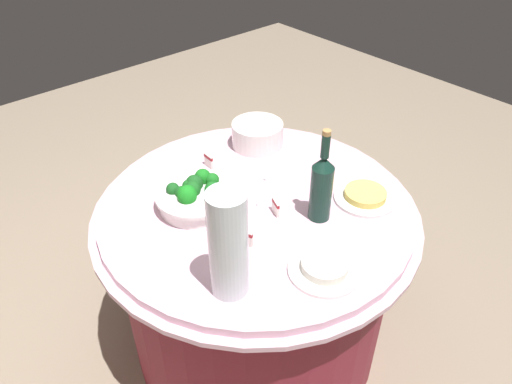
{
  "coord_description": "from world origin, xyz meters",
  "views": [
    {
      "loc": [
        -1.03,
        0.91,
        1.82
      ],
      "look_at": [
        0.0,
        0.0,
        0.79
      ],
      "focal_mm": 34.75,
      "sensor_mm": 36.0,
      "label": 1
    }
  ],
  "objects_px": {
    "label_placard_rear": "(208,160)",
    "wine_bottle": "(322,186)",
    "plate_stack": "(257,135)",
    "food_plate_rice": "(325,268)",
    "broccoli_bowl": "(196,196)",
    "decorative_fruit_vase": "(228,250)",
    "serving_tongs": "(259,190)",
    "label_placard_front": "(245,237)",
    "label_placard_mid": "(276,207)",
    "food_plate_noodles": "(365,196)"
  },
  "relations": [
    {
      "from": "wine_bottle",
      "to": "serving_tongs",
      "type": "relative_size",
      "value": 2.1
    },
    {
      "from": "wine_bottle",
      "to": "serving_tongs",
      "type": "xyz_separation_m",
      "value": [
        0.24,
        0.05,
        -0.12
      ]
    },
    {
      "from": "plate_stack",
      "to": "label_placard_rear",
      "type": "bearing_deg",
      "value": 89.26
    },
    {
      "from": "decorative_fruit_vase",
      "to": "label_placard_mid",
      "type": "bearing_deg",
      "value": -64.26
    },
    {
      "from": "food_plate_noodles",
      "to": "label_placard_front",
      "type": "height_order",
      "value": "label_placard_front"
    },
    {
      "from": "decorative_fruit_vase",
      "to": "food_plate_noodles",
      "type": "xyz_separation_m",
      "value": [
        0.01,
        -0.62,
        -0.13
      ]
    },
    {
      "from": "label_placard_rear",
      "to": "wine_bottle",
      "type": "bearing_deg",
      "value": -168.84
    },
    {
      "from": "label_placard_mid",
      "to": "label_placard_rear",
      "type": "height_order",
      "value": "same"
    },
    {
      "from": "serving_tongs",
      "to": "label_placard_mid",
      "type": "height_order",
      "value": "label_placard_mid"
    },
    {
      "from": "food_plate_rice",
      "to": "label_placard_mid",
      "type": "relative_size",
      "value": 4.0
    },
    {
      "from": "wine_bottle",
      "to": "label_placard_front",
      "type": "bearing_deg",
      "value": 77.83
    },
    {
      "from": "wine_bottle",
      "to": "food_plate_rice",
      "type": "distance_m",
      "value": 0.28
    },
    {
      "from": "food_plate_noodles",
      "to": "label_placard_rear",
      "type": "relative_size",
      "value": 4.0
    },
    {
      "from": "decorative_fruit_vase",
      "to": "serving_tongs",
      "type": "relative_size",
      "value": 2.13
    },
    {
      "from": "plate_stack",
      "to": "serving_tongs",
      "type": "distance_m",
      "value": 0.32
    },
    {
      "from": "broccoli_bowl",
      "to": "label_placard_mid",
      "type": "distance_m",
      "value": 0.28
    },
    {
      "from": "serving_tongs",
      "to": "broccoli_bowl",
      "type": "bearing_deg",
      "value": 69.84
    },
    {
      "from": "plate_stack",
      "to": "serving_tongs",
      "type": "bearing_deg",
      "value": 139.4
    },
    {
      "from": "serving_tongs",
      "to": "food_plate_noodles",
      "type": "relative_size",
      "value": 0.73
    },
    {
      "from": "plate_stack",
      "to": "serving_tongs",
      "type": "relative_size",
      "value": 1.31
    },
    {
      "from": "wine_bottle",
      "to": "label_placard_front",
      "type": "height_order",
      "value": "wine_bottle"
    },
    {
      "from": "broccoli_bowl",
      "to": "wine_bottle",
      "type": "relative_size",
      "value": 0.83
    },
    {
      "from": "broccoli_bowl",
      "to": "decorative_fruit_vase",
      "type": "relative_size",
      "value": 0.82
    },
    {
      "from": "serving_tongs",
      "to": "label_placard_front",
      "type": "height_order",
      "value": "label_placard_front"
    },
    {
      "from": "plate_stack",
      "to": "label_placard_front",
      "type": "distance_m",
      "value": 0.61
    },
    {
      "from": "serving_tongs",
      "to": "food_plate_rice",
      "type": "relative_size",
      "value": 0.73
    },
    {
      "from": "broccoli_bowl",
      "to": "wine_bottle",
      "type": "xyz_separation_m",
      "value": [
        -0.33,
        -0.28,
        0.09
      ]
    },
    {
      "from": "plate_stack",
      "to": "label_placard_rear",
      "type": "distance_m",
      "value": 0.25
    },
    {
      "from": "plate_stack",
      "to": "decorative_fruit_vase",
      "type": "relative_size",
      "value": 0.62
    },
    {
      "from": "label_placard_front",
      "to": "label_placard_rear",
      "type": "distance_m",
      "value": 0.47
    },
    {
      "from": "decorative_fruit_vase",
      "to": "food_plate_rice",
      "type": "relative_size",
      "value": 1.55
    },
    {
      "from": "plate_stack",
      "to": "decorative_fruit_vase",
      "type": "bearing_deg",
      "value": 132.59
    },
    {
      "from": "plate_stack",
      "to": "food_plate_rice",
      "type": "height_order",
      "value": "plate_stack"
    },
    {
      "from": "food_plate_rice",
      "to": "label_placard_front",
      "type": "relative_size",
      "value": 4.0
    },
    {
      "from": "serving_tongs",
      "to": "food_plate_rice",
      "type": "bearing_deg",
      "value": 163.89
    },
    {
      "from": "plate_stack",
      "to": "label_placard_rear",
      "type": "xyz_separation_m",
      "value": [
        0.0,
        0.25,
        -0.02
      ]
    },
    {
      "from": "plate_stack",
      "to": "food_plate_rice",
      "type": "distance_m",
      "value": 0.75
    },
    {
      "from": "food_plate_noodles",
      "to": "label_placard_front",
      "type": "xyz_separation_m",
      "value": [
        0.1,
        0.47,
        0.02
      ]
    },
    {
      "from": "broccoli_bowl",
      "to": "serving_tongs",
      "type": "relative_size",
      "value": 1.75
    },
    {
      "from": "broccoli_bowl",
      "to": "food_plate_rice",
      "type": "height_order",
      "value": "broccoli_bowl"
    },
    {
      "from": "food_plate_rice",
      "to": "wine_bottle",
      "type": "bearing_deg",
      "value": -43.68
    },
    {
      "from": "decorative_fruit_vase",
      "to": "food_plate_rice",
      "type": "bearing_deg",
      "value": -118.49
    },
    {
      "from": "food_plate_noodles",
      "to": "plate_stack",
      "type": "bearing_deg",
      "value": 4.34
    },
    {
      "from": "plate_stack",
      "to": "label_placard_front",
      "type": "relative_size",
      "value": 3.82
    },
    {
      "from": "serving_tongs",
      "to": "food_plate_rice",
      "type": "height_order",
      "value": "food_plate_rice"
    },
    {
      "from": "label_placard_front",
      "to": "food_plate_noodles",
      "type": "bearing_deg",
      "value": -102.39
    },
    {
      "from": "decorative_fruit_vase",
      "to": "serving_tongs",
      "type": "bearing_deg",
      "value": -51.96
    },
    {
      "from": "broccoli_bowl",
      "to": "wine_bottle",
      "type": "bearing_deg",
      "value": -139.72
    },
    {
      "from": "label_placard_mid",
      "to": "broccoli_bowl",
      "type": "bearing_deg",
      "value": 39.19
    },
    {
      "from": "label_placard_rear",
      "to": "plate_stack",
      "type": "bearing_deg",
      "value": -90.74
    }
  ]
}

